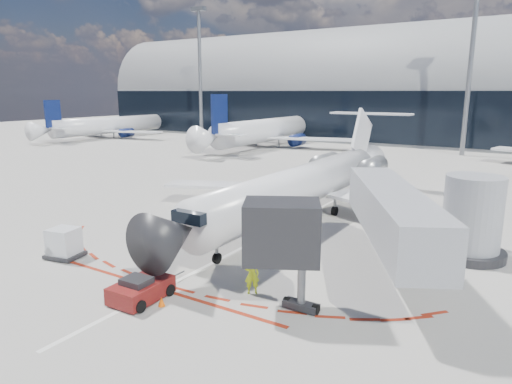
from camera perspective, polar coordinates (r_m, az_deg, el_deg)
The scene contains 15 objects.
ground at distance 31.85m, azimuth 2.64°, elevation -4.75°, with size 260.00×260.00×0.00m, color gray.
apron_centerline at distance 33.54m, azimuth 4.32°, elevation -3.87°, with size 0.25×40.00×0.01m, color silver.
apron_stop_bar at distance 23.15m, azimuth -11.78°, elevation -11.81°, with size 14.00×0.25×0.01m, color maroon.
terminal_building at distance 92.73m, azimuth 23.20°, elevation 10.93°, with size 150.00×24.15×24.00m.
jet_bridge at distance 24.92m, azimuth 19.18°, elevation -3.15°, with size 10.03×15.20×4.90m.
light_mast_west at distance 95.66m, azimuth -7.00°, elevation 14.23°, with size 0.70×0.70×25.00m, color slate.
light_mast_centre at distance 75.27m, azimuth 25.18°, elevation 13.67°, with size 0.70×0.70×25.00m, color slate.
regional_jet at distance 34.71m, azimuth 6.47°, elevation 1.13°, with size 25.65×31.63×7.92m.
pushback_tug at distance 22.09m, azimuth -14.19°, elevation -11.71°, with size 1.99×4.51×1.16m.
ramp_worker at distance 21.91m, azimuth -0.52°, elevation -10.25°, with size 0.70×0.46×1.92m, color #CBE818.
uld_container at distance 28.61m, azimuth -22.86°, elevation -5.93°, with size 2.17×1.95×1.76m.
safety_cone_left at distance 31.40m, azimuth -13.31°, elevation -4.90°, with size 0.32×0.32×0.45m, color #EF5705.
safety_cone_right at distance 21.42m, azimuth -11.73°, elevation -13.26°, with size 0.31×0.31×0.43m, color #EF5705.
bg_airliner_0 at distance 100.58m, azimuth -17.87°, elevation 9.32°, with size 30.45×32.25×9.85m, color silver, non-canonical shape.
bg_airliner_1 at distance 80.32m, azimuth 1.83°, elevation 9.77°, with size 34.88×36.94×11.29m, color silver, non-canonical shape.
Camera 1 is at (14.85, -26.56, 9.42)m, focal length 32.00 mm.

